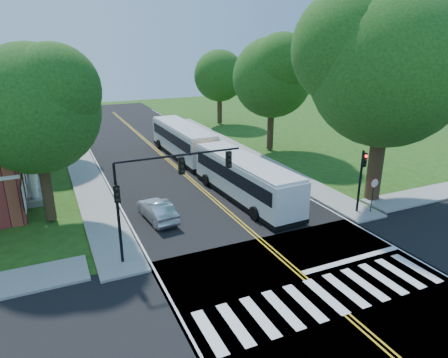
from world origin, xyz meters
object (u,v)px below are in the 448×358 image
hatchback (157,210)px  signal_nw (161,183)px  signal_ne (362,173)px  dark_sedan (241,161)px  bus_follow (183,140)px  suv (264,178)px  bus_lead (244,178)px

hatchback → signal_nw: bearing=73.2°
signal_nw → hatchback: 6.11m
signal_ne → dark_sedan: 13.61m
bus_follow → suv: bearing=104.6°
bus_lead → suv: bus_lead is taller
bus_lead → bus_follow: 13.39m
dark_sedan → signal_ne: bearing=116.0°
hatchback → dark_sedan: size_ratio=1.10×
signal_nw → suv: bearing=34.9°
bus_follow → dark_sedan: (3.80, -5.99, -1.18)m
suv → dark_sedan: 5.60m
dark_sedan → bus_follow: bearing=-42.5°
signal_nw → dark_sedan: bearing=48.8°
hatchback → suv: bearing=-170.0°
signal_nw → signal_ne: 14.13m
bus_follow → hatchback: 15.92m
signal_ne → hatchback: (-13.12, 4.79, -2.25)m
signal_nw → signal_ne: (14.06, 0.01, -1.41)m
hatchback → suv: 10.36m
bus_follow → suv: (3.17, -11.55, -1.01)m
signal_ne → bus_follow: signal_ne is taller
signal_ne → hatchback: 14.15m
hatchback → bus_lead: bearing=-178.0°
signal_ne → bus_lead: 8.42m
dark_sedan → suv: bearing=98.7°
bus_lead → hatchback: bus_lead is taller
bus_lead → dark_sedan: bearing=-118.1°
hatchback → suv: size_ratio=0.81×
signal_nw → bus_lead: size_ratio=0.57×
signal_ne → suv: size_ratio=0.83×
suv → dark_sedan: size_ratio=1.36×
signal_ne → suv: 8.52m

